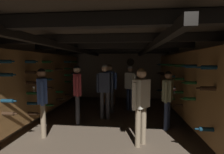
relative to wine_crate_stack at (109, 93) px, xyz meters
The scene contains 11 objects.
ground_plane 2.14m from the wine_crate_stack, 80.97° to the right, with size 8.40×8.40×0.00m, color brown.
room_shell 2.07m from the wine_crate_stack, 79.72° to the right, with size 4.72×6.52×2.41m.
wine_crate_stack is the anchor object (origin of this frame).
display_bottle 0.59m from the wine_crate_stack, 133.97° to the left, with size 0.08×0.08×0.35m.
person_host_center 1.97m from the wine_crate_stack, 86.78° to the right, with size 0.54×0.22×1.71m.
person_guest_mid_right 3.14m from the wine_crate_stack, 53.14° to the right, with size 0.34×0.50×1.55m.
person_guest_near_right 3.62m from the wine_crate_stack, 72.04° to the right, with size 0.39×0.42×1.66m.
person_guest_rear_center 1.34m from the wine_crate_stack, 81.86° to the right, with size 0.53×0.33×1.71m.
person_guest_near_left 3.46m from the wine_crate_stack, 110.56° to the right, with size 0.43×0.48×1.64m.
person_guest_far_right 1.40m from the wine_crate_stack, 45.96° to the right, with size 0.45×0.39×1.64m.
person_guest_mid_left 2.48m from the wine_crate_stack, 105.23° to the right, with size 0.32×0.51×1.69m.
Camera 1 is at (0.50, -4.68, 1.77)m, focal length 25.68 mm.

